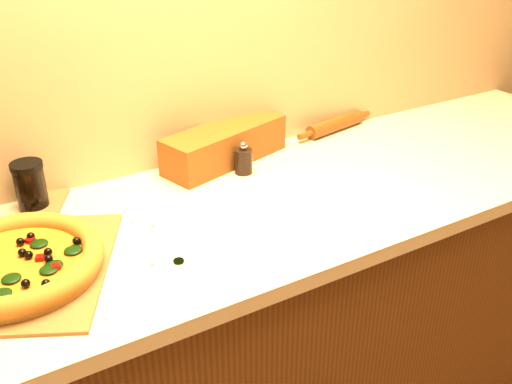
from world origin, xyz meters
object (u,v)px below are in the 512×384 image
(pizza_peel, at_px, (19,264))
(pizza, at_px, (16,262))
(pepper_grinder, at_px, (243,160))
(dark_jar, at_px, (30,186))
(rolling_pin, at_px, (335,124))

(pizza_peel, xyz_separation_m, pizza, (-0.01, -0.04, 0.03))
(pizza_peel, relative_size, pepper_grinder, 6.40)
(pepper_grinder, bearing_deg, dark_jar, 170.73)
(pepper_grinder, height_order, dark_jar, dark_jar)
(dark_jar, bearing_deg, pepper_grinder, -9.27)
(pizza_peel, xyz_separation_m, pepper_grinder, (0.65, 0.16, 0.04))
(pizza_peel, relative_size, pizza, 1.71)
(rolling_pin, bearing_deg, pizza_peel, -165.42)
(pizza, xyz_separation_m, dark_jar, (0.09, 0.28, 0.03))
(pizza_peel, bearing_deg, rolling_pin, 41.46)
(rolling_pin, relative_size, dark_jar, 2.70)
(pizza_peel, bearing_deg, pizza, -75.62)
(pizza, relative_size, dark_jar, 2.86)
(pizza, height_order, pepper_grinder, pepper_grinder)
(rolling_pin, bearing_deg, pizza, -163.78)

